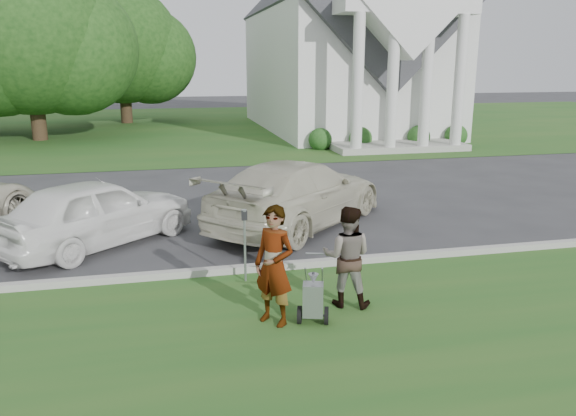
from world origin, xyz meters
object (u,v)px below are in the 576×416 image
object	(u,v)px
parking_meter_near	(245,237)
car_b	(97,212)
tree_left	(29,39)
person_left	(274,267)
tree_back	(122,50)
person_right	(347,257)
car_c	(297,193)
church	(345,27)
striping_cart	(313,301)

from	to	relation	value
parking_meter_near	car_b	world-z (taller)	car_b
tree_left	person_left	xyz separation A→B (m)	(7.85, -23.70, -4.17)
tree_back	person_right	distance (m)	31.95
person_left	car_c	distance (m)	5.49
car_b	parking_meter_near	bearing A→B (deg)	-175.80
church	car_c	distance (m)	21.60
striping_cart	car_b	xyz separation A→B (m)	(-3.65, 4.81, 0.38)
striping_cart	person_left	size ratio (longest dim) A/B	0.55
church	tree_back	xyz separation A→B (m)	(-13.01, 6.87, -1.21)
parking_meter_near	car_c	size ratio (longest dim) A/B	0.25
tree_left	person_right	bearing A→B (deg)	-68.56
tree_left	person_right	xyz separation A→B (m)	(9.15, -23.30, -4.26)
tree_left	car_b	bearing A→B (deg)	-75.89
church	person_left	world-z (taller)	church
church	person_left	bearing A→B (deg)	-110.26
person_right	car_c	world-z (taller)	person_right
church	car_c	size ratio (longest dim) A/B	4.26
striping_cart	person_left	world-z (taller)	person_left
tree_back	car_c	distance (m)	27.30
person_right	car_c	distance (m)	4.85
tree_left	striping_cart	world-z (taller)	tree_left
church	person_right	xyz separation A→B (m)	(-7.87, -24.42, -5.09)
tree_left	person_left	size ratio (longest dim) A/B	5.66
tree_left	car_c	xyz separation A→B (m)	(9.48, -18.46, -4.29)
church	car_b	size ratio (longest dim) A/B	5.36
parking_meter_near	tree_back	bearing A→B (deg)	96.98
church	parking_meter_near	size ratio (longest dim) A/B	17.39
church	car_b	bearing A→B (deg)	-121.25
person_left	car_c	size ratio (longest dim) A/B	0.33
parking_meter_near	car_b	bearing A→B (deg)	135.15
tree_left	church	bearing A→B (deg)	3.79
person_right	car_c	size ratio (longest dim) A/B	0.30
tree_left	person_left	distance (m)	25.31
church	tree_left	bearing A→B (deg)	-176.21
tree_left	parking_meter_near	distance (m)	23.57
church	car_c	xyz separation A→B (m)	(-7.53, -19.58, -5.12)
striping_cart	person_right	xyz separation A→B (m)	(0.72, 0.54, 0.47)
church	person_left	size ratio (longest dim) A/B	12.83
tree_left	car_b	world-z (taller)	tree_left
tree_back	car_b	bearing A→B (deg)	-88.35
church	tree_left	world-z (taller)	church
church	car_b	xyz separation A→B (m)	(-12.23, -20.15, -5.17)
church	parking_meter_near	world-z (taller)	church
church	car_c	world-z (taller)	church
tree_back	person_left	xyz separation A→B (m)	(3.85, -31.70, -3.79)
striping_cart	car_c	xyz separation A→B (m)	(1.05, 5.38, 0.44)
parking_meter_near	person_right	bearing A→B (deg)	-43.40
parking_meter_near	car_b	size ratio (longest dim) A/B	0.31
tree_back	person_right	bearing A→B (deg)	-80.66
car_c	tree_left	bearing A→B (deg)	-17.08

